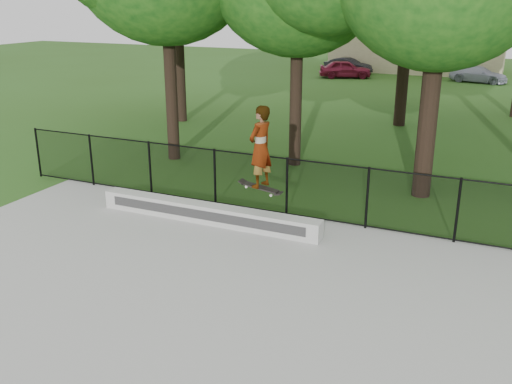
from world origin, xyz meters
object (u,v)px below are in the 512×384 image
car_a (345,69)px  car_b (348,66)px  skater_airborne (260,148)px  car_c (478,74)px  grind_ledge (207,213)px

car_a → car_b: bearing=-9.3°
car_a → skater_airborne: 27.81m
skater_airborne → car_c: bearing=84.4°
car_a → skater_airborne: bearing=171.6°
car_b → skater_airborne: size_ratio=1.55×
car_a → car_c: bearing=-100.9°
car_b → car_a: bearing=-159.1°
car_a → skater_airborne: skater_airborne is taller
car_c → skater_airborne: size_ratio=1.66×
grind_ledge → skater_airborne: skater_airborne is taller
grind_ledge → car_b: 29.60m
car_b → skater_airborne: skater_airborne is taller
car_b → car_c: size_ratio=0.93×
car_a → skater_airborne: size_ratio=1.75×
grind_ledge → car_a: bearing=98.8°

